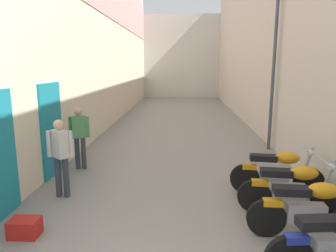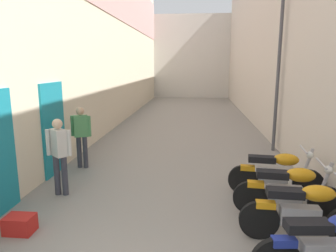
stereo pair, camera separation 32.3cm
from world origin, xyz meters
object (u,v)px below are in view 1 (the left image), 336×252
Objects in this scene: motorcycle_fourth at (292,188)px; street_lamp at (271,59)px; plastic_crate at (25,228)px; pedestrian_further_down at (79,134)px; motorcycle_third at (310,208)px; motorcycle_fifth at (277,171)px; pedestrian_mid_alley at (60,152)px.

street_lamp is at bearing 80.90° from motorcycle_fourth.
pedestrian_further_down is at bearing 92.78° from plastic_crate.
pedestrian_further_down is (-4.50, 3.03, 0.42)m from motorcycle_third.
motorcycle_third is 1.18× the size of pedestrian_further_down.
motorcycle_fourth is (-0.00, 0.78, 0.00)m from motorcycle_third.
street_lamp is (5.20, 2.12, 1.86)m from pedestrian_further_down.
motorcycle_fifth is 0.39× the size of street_lamp.
motorcycle_fifth is at bearing 4.08° from pedestrian_mid_alley.
pedestrian_mid_alley is 1.00× the size of pedestrian_further_down.
motorcycle_fourth is 0.87m from motorcycle_fifth.
motorcycle_fourth is at bearing 90.00° from motorcycle_third.
pedestrian_further_down reaches higher than motorcycle_fifth.
motorcycle_third is 1.18× the size of pedestrian_mid_alley.
motorcycle_fifth is at bearing -101.31° from street_lamp.
motorcycle_fourth is at bearing -90.00° from motorcycle_fifth.
motorcycle_fifth is at bearing 90.00° from motorcycle_fourth.
motorcycle_third is at bearing -33.98° from pedestrian_further_down.
pedestrian_mid_alley reaches higher than motorcycle_third.
motorcycle_fifth is at bearing 90.00° from motorcycle_third.
motorcycle_fifth is at bearing 22.38° from plastic_crate.
street_lamp is (5.04, 5.29, 2.64)m from plastic_crate.
motorcycle_third is at bearing -90.00° from motorcycle_fourth.
motorcycle_fourth is 5.05m from pedestrian_further_down.
pedestrian_mid_alley is at bearing 88.84° from plastic_crate.
motorcycle_fourth is at bearing -7.44° from pedestrian_mid_alley.
street_lamp is (5.01, 3.81, 1.86)m from pedestrian_mid_alley.
motorcycle_fourth is 4.98m from street_lamp.
plastic_crate is at bearing -133.62° from street_lamp.
street_lamp reaches higher than pedestrian_mid_alley.
pedestrian_mid_alley reaches higher than motorcycle_fourth.
motorcycle_fourth is 4.37m from pedestrian_mid_alley.
plastic_crate is 7.77m from street_lamp.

